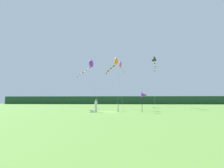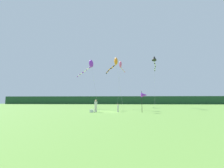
% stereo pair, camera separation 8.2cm
% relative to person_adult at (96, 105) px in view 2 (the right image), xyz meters
% --- Properties ---
extents(ground_plane, '(120.00, 120.00, 0.00)m').
position_rel_person_adult_xyz_m(ground_plane, '(1.87, 1.86, -1.03)').
color(ground_plane, '#6B9E42').
extents(distant_treeline, '(108.00, 2.40, 3.60)m').
position_rel_person_adult_xyz_m(distant_treeline, '(1.87, 46.86, 0.77)').
color(distant_treeline, '#1E4228').
rests_on(distant_treeline, ground).
extents(person_adult, '(0.41, 0.41, 1.84)m').
position_rel_person_adult_xyz_m(person_adult, '(0.00, 0.00, 0.00)').
color(person_adult, silver).
rests_on(person_adult, ground).
extents(person_child, '(0.27, 0.27, 1.21)m').
position_rel_person_adult_xyz_m(person_child, '(3.26, 0.78, -0.36)').
color(person_child, silver).
rests_on(person_child, ground).
extents(cooler_box, '(0.54, 0.36, 0.41)m').
position_rel_person_adult_xyz_m(cooler_box, '(-0.61, -0.03, -0.83)').
color(cooler_box, silver).
rests_on(cooler_box, ground).
extents(banner_flag_pole, '(0.90, 0.70, 3.08)m').
position_rel_person_adult_xyz_m(banner_flag_pole, '(7.11, 0.14, 1.47)').
color(banner_flag_pole, black).
rests_on(banner_flag_pole, ground).
extents(kite_black, '(2.26, 8.96, 12.24)m').
position_rel_person_adult_xyz_m(kite_black, '(11.53, 12.67, 10.31)').
color(kite_black, '#B2B2B2').
rests_on(kite_black, ground).
extents(kite_orange, '(3.96, 6.70, 10.43)m').
position_rel_person_adult_xyz_m(kite_orange, '(2.49, 7.46, 8.34)').
color(kite_orange, '#B2B2B2').
rests_on(kite_orange, ground).
extents(kite_purple, '(6.36, 7.12, 10.04)m').
position_rel_person_adult_xyz_m(kite_purple, '(-2.72, 7.48, 7.88)').
color(kite_purple, '#B2B2B2').
rests_on(kite_purple, ground).
extents(kite_rainbow, '(2.23, 5.96, 12.55)m').
position_rel_person_adult_xyz_m(kite_rainbow, '(3.59, 18.21, 10.41)').
color(kite_rainbow, '#B2B2B2').
rests_on(kite_rainbow, ground).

